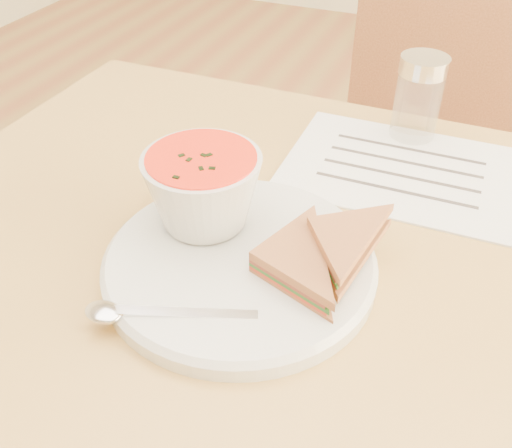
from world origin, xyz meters
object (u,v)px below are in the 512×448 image
at_px(dining_table, 297,430).
at_px(soup_bowl, 204,193).
at_px(chair_far, 418,233).
at_px(plate, 240,264).
at_px(condiment_shaker, 418,98).

xyz_separation_m(dining_table, soup_bowl, (-0.11, -0.03, 0.43)).
relative_size(chair_far, soup_bowl, 6.88).
relative_size(dining_table, soup_bowl, 7.93).
xyz_separation_m(plate, soup_bowl, (-0.06, 0.04, 0.05)).
bearing_deg(dining_table, condiment_shaker, 78.85).
bearing_deg(condiment_shaker, chair_far, 80.64).
bearing_deg(soup_bowl, condiment_shaker, 61.66).
relative_size(chair_far, condiment_shaker, 7.33).
bearing_deg(soup_bowl, dining_table, 16.01).
bearing_deg(condiment_shaker, plate, -107.73).
distance_m(chair_far, soup_bowl, 0.66).
distance_m(plate, condiment_shaker, 0.37).
bearing_deg(chair_far, soup_bowl, 63.27).
xyz_separation_m(dining_table, condiment_shaker, (0.06, 0.28, 0.43)).
xyz_separation_m(dining_table, plate, (-0.06, -0.07, 0.38)).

